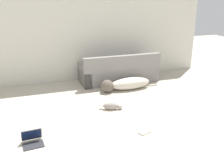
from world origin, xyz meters
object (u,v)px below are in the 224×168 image
at_px(dog, 126,84).
at_px(book_cream, 145,132).
at_px(couch, 119,72).
at_px(cat, 112,106).
at_px(laptop_open, 32,139).

distance_m(dog, book_cream, 2.12).
distance_m(couch, cat, 1.83).
distance_m(cat, book_cream, 1.09).
bearing_deg(cat, dog, 72.20).
distance_m(laptop_open, book_cream, 1.83).
height_order(couch, cat, couch).
distance_m(dog, laptop_open, 2.90).
bearing_deg(laptop_open, cat, 21.35).
relative_size(couch, book_cream, 8.79).
distance_m(couch, book_cream, 2.79).
relative_size(couch, cat, 4.34).
relative_size(couch, dog, 1.34).
bearing_deg(couch, dog, 84.06).
relative_size(dog, laptop_open, 4.61).
height_order(dog, cat, dog).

